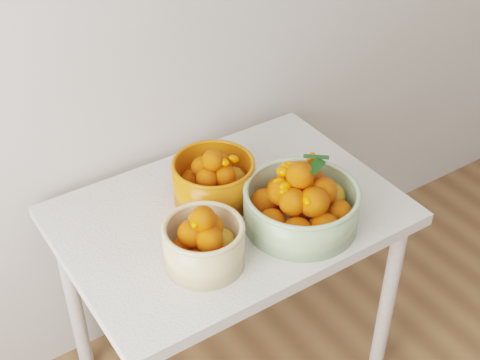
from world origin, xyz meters
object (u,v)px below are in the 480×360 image
(table, at_px, (230,234))
(bowl_orange, at_px, (214,179))
(bowl_green, at_px, (301,203))
(bowl_cream, at_px, (204,243))

(table, xyz_separation_m, bowl_orange, (-0.01, 0.08, 0.17))
(table, bearing_deg, bowl_orange, 94.26)
(bowl_orange, bearing_deg, bowl_green, -58.67)
(bowl_cream, height_order, bowl_green, bowl_green)
(table, distance_m, bowl_green, 0.28)
(table, relative_size, bowl_cream, 3.44)
(bowl_orange, bearing_deg, table, -85.74)
(bowl_green, height_order, bowl_orange, bowl_green)
(bowl_cream, xyz_separation_m, bowl_orange, (0.17, 0.23, -0.00))
(bowl_cream, relative_size, bowl_orange, 0.94)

